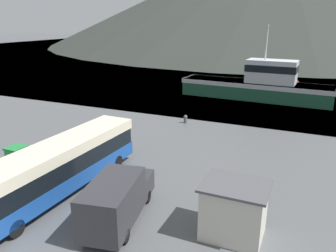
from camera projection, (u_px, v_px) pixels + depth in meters
The scene contains 8 objects.
water_surface at pixel (288, 45), 138.66m from camera, with size 240.00×240.00×0.00m, color slate.
tour_bus at pixel (60, 165), 19.27m from camera, with size 2.80×12.34×3.08m.
delivery_van at pixel (117, 199), 16.48m from camera, with size 3.17×6.19×2.50m.
fishing_boat at pixel (259, 85), 42.59m from camera, with size 19.39×5.29×9.41m.
storage_bin at pixel (17, 155), 23.58m from camera, with size 1.18×1.32×1.26m.
dock_kiosk at pixel (234, 210), 15.41m from camera, with size 3.07×2.53×2.70m.
small_boat at pixel (290, 81), 53.41m from camera, with size 2.91×6.91×0.86m.
mooring_bollard at pixel (185, 119), 32.87m from camera, with size 0.38×0.38×0.83m.
Camera 1 is at (11.19, -6.24, 9.88)m, focal length 35.00 mm.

